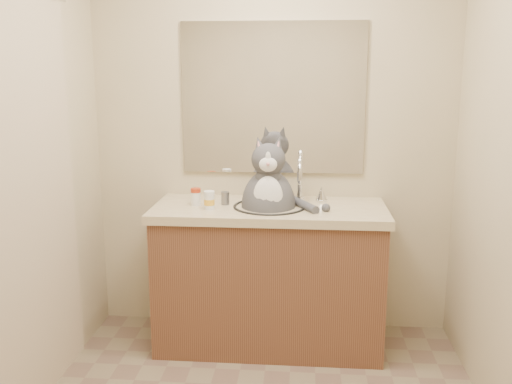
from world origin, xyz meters
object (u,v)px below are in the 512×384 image
(pill_bottle_orange, at_px, (209,201))
(grey_canister, at_px, (225,198))
(cat, at_px, (269,200))
(pill_bottle_redcap, at_px, (196,197))

(pill_bottle_orange, xyz_separation_m, grey_canister, (0.07, 0.12, -0.01))
(cat, height_order, grey_canister, cat)
(cat, bearing_deg, grey_canister, 170.43)
(pill_bottle_orange, bearing_deg, cat, 14.71)
(pill_bottle_redcap, bearing_deg, pill_bottle_orange, -42.25)
(pill_bottle_redcap, xyz_separation_m, grey_canister, (0.17, 0.04, -0.01))
(pill_bottle_redcap, height_order, grey_canister, pill_bottle_redcap)
(grey_canister, bearing_deg, pill_bottle_orange, -121.55)
(pill_bottle_redcap, distance_m, grey_canister, 0.17)
(cat, relative_size, pill_bottle_redcap, 6.19)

